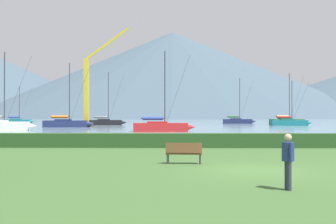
{
  "coord_description": "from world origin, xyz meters",
  "views": [
    {
      "loc": [
        -3.13,
        -15.95,
        2.22
      ],
      "look_at": [
        -4.2,
        45.91,
        2.56
      ],
      "focal_mm": 42.96,
      "sensor_mm": 36.0,
      "label": 1
    }
  ],
  "objects_px": {
    "sailboat_slip_3": "(290,122)",
    "sailboat_slip_8": "(238,121)",
    "sailboat_slip_5": "(161,126)",
    "dock_crane": "(89,95)",
    "person_seated_viewer": "(288,157)",
    "park_bench_near_path": "(184,152)",
    "sailboat_slip_1": "(287,121)",
    "sailboat_slip_10": "(0,125)",
    "sailboat_slip_0": "(66,123)",
    "sailboat_slip_4": "(106,122)",
    "sailboat_slip_11": "(18,121)"
  },
  "relations": [
    {
      "from": "sailboat_slip_11",
      "to": "dock_crane",
      "type": "bearing_deg",
      "value": -47.46
    },
    {
      "from": "person_seated_viewer",
      "to": "sailboat_slip_10",
      "type": "bearing_deg",
      "value": 118.67
    },
    {
      "from": "sailboat_slip_8",
      "to": "sailboat_slip_3",
      "type": "bearing_deg",
      "value": -62.76
    },
    {
      "from": "sailboat_slip_10",
      "to": "dock_crane",
      "type": "bearing_deg",
      "value": 53.09
    },
    {
      "from": "sailboat_slip_3",
      "to": "park_bench_near_path",
      "type": "distance_m",
      "value": 64.16
    },
    {
      "from": "sailboat_slip_3",
      "to": "sailboat_slip_11",
      "type": "xyz_separation_m",
      "value": [
        -59.45,
        15.94,
        -0.05
      ]
    },
    {
      "from": "sailboat_slip_10",
      "to": "sailboat_slip_11",
      "type": "xyz_separation_m",
      "value": [
        -13.51,
        40.19,
        -0.13
      ]
    },
    {
      "from": "sailboat_slip_1",
      "to": "person_seated_viewer",
      "type": "distance_m",
      "value": 80.08
    },
    {
      "from": "sailboat_slip_0",
      "to": "sailboat_slip_3",
      "type": "bearing_deg",
      "value": 8.23
    },
    {
      "from": "sailboat_slip_0",
      "to": "person_seated_viewer",
      "type": "xyz_separation_m",
      "value": [
        21.91,
        -56.61,
        0.27
      ]
    },
    {
      "from": "sailboat_slip_10",
      "to": "park_bench_near_path",
      "type": "distance_m",
      "value": 43.36
    },
    {
      "from": "park_bench_near_path",
      "to": "sailboat_slip_8",
      "type": "bearing_deg",
      "value": 82.7
    },
    {
      "from": "sailboat_slip_10",
      "to": "sailboat_slip_4",
      "type": "bearing_deg",
      "value": 62.46
    },
    {
      "from": "sailboat_slip_8",
      "to": "sailboat_slip_11",
      "type": "height_order",
      "value": "sailboat_slip_8"
    },
    {
      "from": "sailboat_slip_3",
      "to": "sailboat_slip_5",
      "type": "bearing_deg",
      "value": -128.11
    },
    {
      "from": "sailboat_slip_3",
      "to": "sailboat_slip_0",
      "type": "bearing_deg",
      "value": -162.76
    },
    {
      "from": "sailboat_slip_5",
      "to": "sailboat_slip_8",
      "type": "distance_m",
      "value": 46.72
    },
    {
      "from": "sailboat_slip_3",
      "to": "dock_crane",
      "type": "distance_m",
      "value": 38.61
    },
    {
      "from": "sailboat_slip_0",
      "to": "sailboat_slip_4",
      "type": "height_order",
      "value": "sailboat_slip_0"
    },
    {
      "from": "sailboat_slip_10",
      "to": "person_seated_viewer",
      "type": "relative_size",
      "value": 6.48
    },
    {
      "from": "sailboat_slip_3",
      "to": "sailboat_slip_11",
      "type": "bearing_deg",
      "value": 168.67
    },
    {
      "from": "sailboat_slip_11",
      "to": "person_seated_viewer",
      "type": "xyz_separation_m",
      "value": [
        40.51,
        -82.4,
        0.38
      ]
    },
    {
      "from": "sailboat_slip_0",
      "to": "sailboat_slip_11",
      "type": "height_order",
      "value": "sailboat_slip_0"
    },
    {
      "from": "sailboat_slip_11",
      "to": "park_bench_near_path",
      "type": "distance_m",
      "value": 85.02
    },
    {
      "from": "sailboat_slip_11",
      "to": "person_seated_viewer",
      "type": "relative_size",
      "value": 5.35
    },
    {
      "from": "sailboat_slip_1",
      "to": "sailboat_slip_3",
      "type": "bearing_deg",
      "value": -114.44
    },
    {
      "from": "sailboat_slip_1",
      "to": "sailboat_slip_4",
      "type": "relative_size",
      "value": 1.05
    },
    {
      "from": "sailboat_slip_5",
      "to": "sailboat_slip_10",
      "type": "distance_m",
      "value": 22.07
    },
    {
      "from": "sailboat_slip_10",
      "to": "sailboat_slip_8",
      "type": "bearing_deg",
      "value": 38.55
    },
    {
      "from": "sailboat_slip_1",
      "to": "sailboat_slip_10",
      "type": "relative_size",
      "value": 1.05
    },
    {
      "from": "sailboat_slip_3",
      "to": "sailboat_slip_11",
      "type": "distance_m",
      "value": 61.55
    },
    {
      "from": "sailboat_slip_8",
      "to": "dock_crane",
      "type": "xyz_separation_m",
      "value": [
        -29.93,
        -25.3,
        4.87
      ]
    },
    {
      "from": "sailboat_slip_0",
      "to": "sailboat_slip_10",
      "type": "bearing_deg",
      "value": -114.8
    },
    {
      "from": "sailboat_slip_3",
      "to": "sailboat_slip_11",
      "type": "relative_size",
      "value": 0.99
    },
    {
      "from": "sailboat_slip_4",
      "to": "dock_crane",
      "type": "relative_size",
      "value": 0.62
    },
    {
      "from": "sailboat_slip_1",
      "to": "park_bench_near_path",
      "type": "xyz_separation_m",
      "value": [
        -24.41,
        -71.0,
        -0.18
      ]
    },
    {
      "from": "sailboat_slip_4",
      "to": "sailboat_slip_5",
      "type": "distance_m",
      "value": 32.57
    },
    {
      "from": "sailboat_slip_0",
      "to": "sailboat_slip_1",
      "type": "bearing_deg",
      "value": 19.98
    },
    {
      "from": "sailboat_slip_3",
      "to": "dock_crane",
      "type": "bearing_deg",
      "value": -163.47
    },
    {
      "from": "sailboat_slip_1",
      "to": "sailboat_slip_3",
      "type": "relative_size",
      "value": 1.28
    },
    {
      "from": "sailboat_slip_0",
      "to": "sailboat_slip_5",
      "type": "relative_size",
      "value": 1.06
    },
    {
      "from": "sailboat_slip_1",
      "to": "sailboat_slip_11",
      "type": "height_order",
      "value": "sailboat_slip_1"
    },
    {
      "from": "dock_crane",
      "to": "sailboat_slip_11",
      "type": "bearing_deg",
      "value": 132.12
    },
    {
      "from": "sailboat_slip_11",
      "to": "sailboat_slip_0",
      "type": "bearing_deg",
      "value": -53.79
    },
    {
      "from": "person_seated_viewer",
      "to": "sailboat_slip_3",
      "type": "bearing_deg",
      "value": 70.16
    },
    {
      "from": "sailboat_slip_3",
      "to": "sailboat_slip_8",
      "type": "bearing_deg",
      "value": 117.5
    },
    {
      "from": "sailboat_slip_5",
      "to": "person_seated_viewer",
      "type": "bearing_deg",
      "value": -88.09
    },
    {
      "from": "sailboat_slip_0",
      "to": "sailboat_slip_11",
      "type": "distance_m",
      "value": 31.8
    },
    {
      "from": "sailboat_slip_0",
      "to": "sailboat_slip_1",
      "type": "distance_m",
      "value": 48.02
    },
    {
      "from": "sailboat_slip_4",
      "to": "sailboat_slip_11",
      "type": "distance_m",
      "value": 26.39
    }
  ]
}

